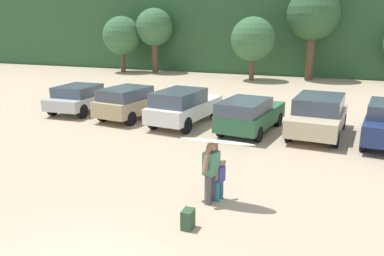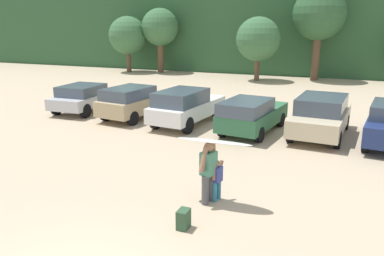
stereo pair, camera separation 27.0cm
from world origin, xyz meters
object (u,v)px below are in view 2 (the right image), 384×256
object	(u,v)px
parked_car_tan	(135,101)
parked_car_champagne	(321,115)
parked_car_forest_green	(251,114)
person_child	(217,178)
backpack_dropped	(183,219)
person_adult	(208,169)
surfboard_white	(214,142)
parked_car_white	(186,106)
parked_car_silver	(85,97)

from	to	relation	value
parked_car_tan	parked_car_champagne	distance (m)	8.57
parked_car_forest_green	person_child	size ratio (longest dim) A/B	3.96
parked_car_champagne	backpack_dropped	bearing A→B (deg)	170.50
parked_car_champagne	person_child	bearing A→B (deg)	169.21
parked_car_forest_green	backpack_dropped	bearing A→B (deg)	-169.09
backpack_dropped	person_child	bearing A→B (deg)	81.78
parked_car_champagne	person_adult	size ratio (longest dim) A/B	2.84
person_child	surfboard_white	distance (m)	1.03
parked_car_forest_green	person_child	world-z (taller)	parked_car_forest_green
parked_car_white	person_child	world-z (taller)	parked_car_white
parked_car_forest_green	person_child	xyz separation A→B (m)	(0.70, -6.70, -0.17)
parked_car_white	person_child	size ratio (longest dim) A/B	4.16
parked_car_silver	person_child	size ratio (longest dim) A/B	3.74
parked_car_tan	parked_car_forest_green	xyz separation A→B (m)	(5.85, -0.58, -0.03)
surfboard_white	backpack_dropped	size ratio (longest dim) A/B	4.33
parked_car_tan	parked_car_white	xyz separation A→B (m)	(2.79, -0.32, 0.04)
parked_car_white	person_child	xyz separation A→B (m)	(3.76, -6.96, -0.24)
person_adult	parked_car_white	bearing A→B (deg)	-48.64
parked_car_forest_green	backpack_dropped	distance (m)	8.38
parked_car_white	parked_car_champagne	size ratio (longest dim) A/B	1.00
parked_car_tan	parked_car_champagne	size ratio (longest dim) A/B	0.97
parked_car_silver	parked_car_tan	distance (m)	3.15
parked_car_champagne	surfboard_white	xyz separation A→B (m)	(-2.05, -7.49, 0.79)
person_child	backpack_dropped	world-z (taller)	person_child
parked_car_forest_green	parked_car_white	bearing A→B (deg)	92.95
parked_car_silver	person_child	xyz separation A→B (m)	(9.69, -7.59, -0.13)
person_child	surfboard_white	xyz separation A→B (m)	(-0.04, -0.16, 1.02)
parked_car_forest_green	surfboard_white	distance (m)	6.94
parked_car_champagne	parked_car_tan	bearing A→B (deg)	94.97
parked_car_silver	parked_car_tan	world-z (taller)	parked_car_tan
parked_car_tan	parked_car_forest_green	distance (m)	5.88
parked_car_silver	surfboard_white	world-z (taller)	surfboard_white
parked_car_silver	backpack_dropped	world-z (taller)	parked_car_silver
parked_car_champagne	backpack_dropped	xyz separation A→B (m)	(-2.26, -8.99, -0.63)
parked_car_silver	parked_car_white	distance (m)	5.96
parked_car_silver	parked_car_white	size ratio (longest dim) A/B	0.90
parked_car_tan	parked_car_white	bearing A→B (deg)	-88.53
parked_car_white	parked_car_champagne	bearing A→B (deg)	-79.84
person_adult	person_child	world-z (taller)	person_adult
parked_car_tan	parked_car_champagne	world-z (taller)	parked_car_champagne
person_child	backpack_dropped	size ratio (longest dim) A/B	2.45
parked_car_white	surfboard_white	xyz separation A→B (m)	(3.72, -7.12, 0.78)
parked_car_champagne	parked_car_silver	bearing A→B (deg)	93.33
parked_car_white	parked_car_champagne	xyz separation A→B (m)	(5.78, 0.38, -0.01)
surfboard_white	backpack_dropped	world-z (taller)	surfboard_white
person_adult	surfboard_white	distance (m)	0.74
parked_car_forest_green	backpack_dropped	world-z (taller)	parked_car_forest_green
parked_car_tan	backpack_dropped	bearing A→B (deg)	-136.76
backpack_dropped	parked_car_white	bearing A→B (deg)	112.24
parked_car_white	backpack_dropped	distance (m)	9.33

